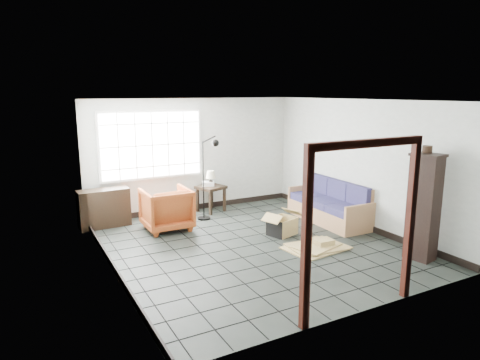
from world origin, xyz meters
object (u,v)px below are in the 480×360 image
futon_sofa (331,207)px  armchair (166,207)px  tall_shelf (424,206)px  side_table (211,190)px

futon_sofa → armchair: 3.48m
armchair → tall_shelf: (3.22, -3.51, 0.44)m
futon_sofa → tall_shelf: 2.43m
armchair → side_table: armchair is taller
armchair → side_table: (1.34, 0.77, 0.03)m
armchair → tall_shelf: bearing=132.6°
armchair → side_table: size_ratio=1.34×
side_table → tall_shelf: bearing=-66.2°
futon_sofa → side_table: size_ratio=2.89×
futon_sofa → armchair: bearing=162.1°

